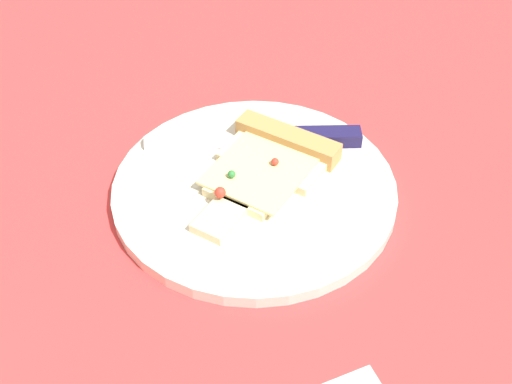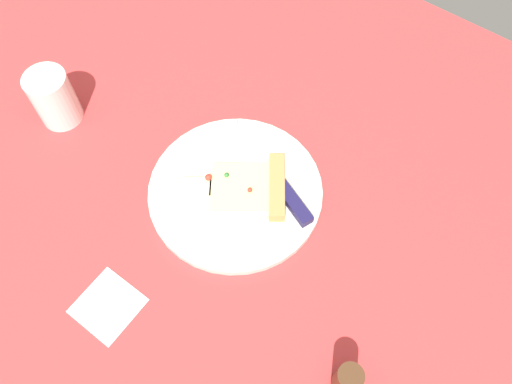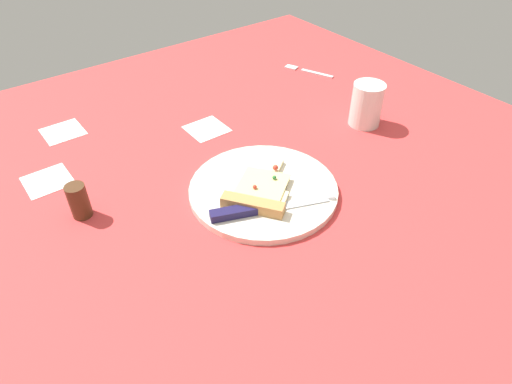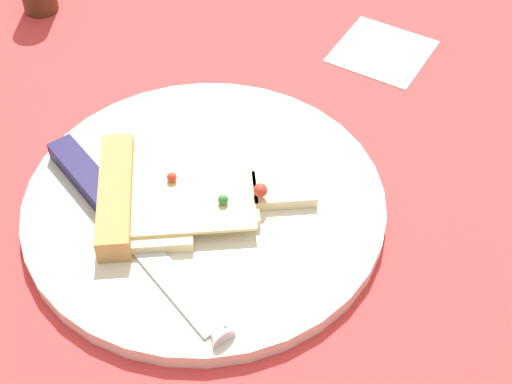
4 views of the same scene
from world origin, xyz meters
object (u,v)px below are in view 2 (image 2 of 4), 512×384
Objects in this scene: drinking_glass at (54,98)px; pepper_shaker at (347,380)px; pizza_slice at (251,187)px; plate at (235,191)px; knife at (276,180)px.

drinking_glass reaches higher than pepper_shaker.
pizza_slice is 39.04cm from drinking_glass.
plate is 36.84cm from drinking_glass.
pepper_shaker reaches higher than plate.
plate is at bearing -116.20° from pepper_shaker.
pepper_shaker is (15.40, 31.28, 2.77)cm from plate.
pepper_shaker is (9.35, 67.34, -1.76)cm from drinking_glass.
drinking_glass is at bearing 65.82° from pizza_slice.
pizza_slice is at bearing 125.61° from plate.
pizza_slice is 1.79× the size of drinking_glass.
pizza_slice is 4.60cm from knife.
plate is 4.29× the size of pepper_shaker.
knife is 33.69cm from pepper_shaker.
pizza_slice reaches higher than plate.
drinking_glass is (7.57, -38.17, 3.06)cm from pizza_slice.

